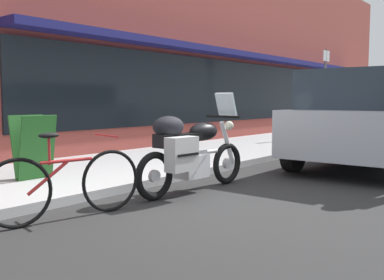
% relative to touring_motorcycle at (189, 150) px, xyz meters
% --- Properties ---
extents(ground_plane, '(80.00, 80.00, 0.00)m').
position_rel_touring_motorcycle_xyz_m(ground_plane, '(-0.26, -0.53, -0.60)').
color(ground_plane, '#292929').
extents(storefront_building, '(23.96, 0.90, 6.29)m').
position_rel_touring_motorcycle_xyz_m(storefront_building, '(7.72, 3.97, 2.48)').
color(storefront_building, brown).
rests_on(storefront_building, ground_plane).
extents(sidewalk_curb, '(30.00, 3.14, 0.12)m').
position_rel_touring_motorcycle_xyz_m(sidewalk_curb, '(8.74, 2.25, -0.54)').
color(sidewalk_curb, '#AAAAAA').
rests_on(sidewalk_curb, ground_plane).
extents(touring_motorcycle, '(2.14, 0.62, 1.39)m').
position_rel_touring_motorcycle_xyz_m(touring_motorcycle, '(0.00, 0.00, 0.00)').
color(touring_motorcycle, black).
rests_on(touring_motorcycle, ground_plane).
extents(parked_bicycle, '(1.74, 0.51, 0.95)m').
position_rel_touring_motorcycle_xyz_m(parked_bicycle, '(-1.86, 0.17, -0.21)').
color(parked_bicycle, black).
rests_on(parked_bicycle, ground_plane).
extents(parked_minivan, '(4.85, 2.18, 1.79)m').
position_rel_touring_motorcycle_xyz_m(parked_minivan, '(4.11, -1.20, 0.34)').
color(parked_minivan, '#9EA3AD').
rests_on(parked_minivan, ground_plane).
extents(sandwich_board_sign, '(0.55, 0.41, 0.94)m').
position_rel_touring_motorcycle_xyz_m(sandwich_board_sign, '(-1.11, 2.06, -0.01)').
color(sandwich_board_sign, '#1E511E').
rests_on(sandwich_board_sign, sidewalk_curb).
extents(parking_sign_pole, '(0.44, 0.07, 2.70)m').
position_rel_touring_motorcycle_xyz_m(parking_sign_pole, '(8.44, 1.57, 1.10)').
color(parking_sign_pole, '#59595B').
rests_on(parking_sign_pole, sidewalk_curb).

